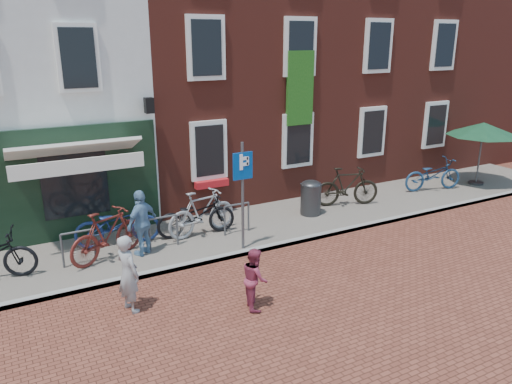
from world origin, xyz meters
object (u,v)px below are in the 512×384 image
cafe_person (142,223)px  bicycle_5 (347,186)px  parasol (484,127)px  bicycle_4 (196,215)px  bicycle_3 (202,212)px  bicycle_1 (107,234)px  bicycle_6 (433,174)px  bicycle_2 (117,224)px  woman (128,273)px  litter_bin (311,196)px  boy (255,278)px  parking_sign (243,182)px

cafe_person → bicycle_5: bearing=152.4°
parasol → bicycle_4: bearing=178.4°
parasol → bicycle_3: (-10.33, 0.27, -1.44)m
parasol → bicycle_3: size_ratio=1.22×
bicycle_1 → bicycle_6: size_ratio=0.97×
parasol → bicycle_2: size_ratio=1.18×
woman → bicycle_1: woman is taller
parasol → bicycle_4: size_ratio=1.18×
litter_bin → bicycle_4: 3.54m
woman → cafe_person: bearing=-40.6°
bicycle_4 → bicycle_5: bicycle_5 is taller
bicycle_1 → bicycle_2: 0.82m
bicycle_3 → bicycle_5: same height
bicycle_3 → boy: bearing=163.1°
bicycle_2 → woman: bearing=179.1°
bicycle_3 → bicycle_4: (-0.15, 0.02, -0.06)m
parking_sign → bicycle_6: bearing=9.3°
litter_bin → bicycle_1: size_ratio=0.55×
bicycle_1 → bicycle_2: size_ratio=0.97×
bicycle_2 → bicycle_5: 6.93m
parasol → parking_sign: bearing=-173.8°
bicycle_3 → bicycle_4: size_ratio=0.97×
cafe_person → bicycle_3: size_ratio=0.79×
litter_bin → bicycle_2: 5.51m
parasol → bicycle_4: parasol is taller
bicycle_2 → bicycle_6: 10.49m
bicycle_6 → bicycle_4: bearing=102.9°
bicycle_1 → bicycle_2: bicycle_1 is taller
parking_sign → bicycle_2: size_ratio=1.28×
bicycle_5 → woman: bearing=129.5°
parking_sign → woman: bearing=-156.4°
cafe_person → bicycle_1: 0.83m
litter_bin → parking_sign: parking_sign is taller
woman → bicycle_2: bearing=-27.8°
bicycle_1 → bicycle_6: (10.88, 0.31, -0.06)m
parasol → bicycle_2: bearing=177.1°
boy → bicycle_3: 3.77m
cafe_person → bicycle_6: (10.08, 0.44, -0.25)m
bicycle_4 → litter_bin: bearing=-85.3°
parking_sign → bicycle_1: parking_sign is taller
bicycle_4 → woman: bearing=144.2°
litter_bin → bicycle_3: bicycle_3 is taller
parasol → woman: parasol is taller
bicycle_5 → parking_sign: bearing=127.2°
bicycle_2 → bicycle_4: same height
parasol → woman: bearing=-169.3°
litter_bin → bicycle_6: size_ratio=0.53×
bicycle_4 → bicycle_1: bearing=105.4°
parking_sign → woman: parking_sign is taller
cafe_person → bicycle_5: (6.52, 0.56, -0.19)m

